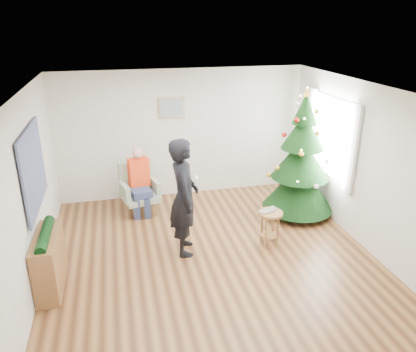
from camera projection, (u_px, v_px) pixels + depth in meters
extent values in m
plane|color=brown|center=(210.00, 254.00, 6.43)|extent=(5.00, 5.00, 0.00)
plane|color=white|center=(211.00, 89.00, 5.48)|extent=(5.00, 5.00, 0.00)
plane|color=silver|center=(182.00, 134.00, 8.22)|extent=(5.00, 0.00, 5.00)
plane|color=silver|center=(274.00, 278.00, 3.69)|extent=(5.00, 0.00, 5.00)
plane|color=silver|center=(29.00, 194.00, 5.43)|extent=(0.00, 5.00, 5.00)
plane|color=silver|center=(362.00, 165.00, 6.48)|extent=(0.00, 5.00, 5.00)
cube|color=white|center=(331.00, 137.00, 7.31)|extent=(0.04, 1.30, 1.40)
cube|color=white|center=(352.00, 149.00, 6.62)|extent=(0.05, 0.25, 1.50)
cube|color=white|center=(310.00, 127.00, 7.98)|extent=(0.05, 0.25, 1.50)
cylinder|color=#3F2816|center=(297.00, 206.00, 7.75)|extent=(0.10, 0.10, 0.30)
cone|color=black|center=(299.00, 186.00, 7.60)|extent=(1.32, 1.32, 0.86)
cone|color=black|center=(301.00, 158.00, 7.39)|extent=(1.06, 1.06, 0.76)
cone|color=black|center=(304.00, 131.00, 7.21)|extent=(0.77, 0.77, 0.66)
cone|color=black|center=(306.00, 108.00, 7.06)|extent=(0.45, 0.45, 0.56)
cone|color=gold|center=(307.00, 92.00, 6.95)|extent=(0.14, 0.14, 0.14)
cylinder|color=brown|center=(271.00, 213.00, 6.51)|extent=(0.40, 0.40, 0.04)
cylinder|color=brown|center=(269.00, 235.00, 6.65)|extent=(0.30, 0.30, 0.02)
imported|color=silver|center=(271.00, 211.00, 6.49)|extent=(0.38, 0.32, 0.03)
cube|color=#93A384|center=(141.00, 197.00, 7.71)|extent=(0.75, 0.71, 0.12)
cube|color=#93A384|center=(135.00, 176.00, 7.81)|extent=(0.63, 0.25, 0.60)
cube|color=#93A384|center=(125.00, 192.00, 7.53)|extent=(0.20, 0.50, 0.30)
cube|color=#93A384|center=(155.00, 187.00, 7.78)|extent=(0.20, 0.50, 0.30)
cube|color=navy|center=(141.00, 192.00, 7.60)|extent=(0.44, 0.45, 0.14)
cube|color=#F03F16|center=(139.00, 172.00, 7.66)|extent=(0.41, 0.28, 0.55)
sphere|color=tan|center=(138.00, 154.00, 7.50)|extent=(0.20, 0.20, 0.20)
imported|color=black|center=(184.00, 197.00, 6.21)|extent=(0.52, 0.73, 1.87)
cube|color=white|center=(197.00, 178.00, 6.11)|extent=(0.05, 0.13, 0.04)
cube|color=brown|center=(50.00, 262.00, 5.52)|extent=(0.32, 1.00, 0.80)
cylinder|color=black|center=(45.00, 235.00, 5.37)|extent=(0.14, 0.90, 0.14)
cube|color=black|center=(33.00, 169.00, 5.62)|extent=(0.03, 1.50, 1.15)
cube|color=tan|center=(172.00, 108.00, 7.95)|extent=(0.52, 0.03, 0.42)
cube|color=gray|center=(172.00, 108.00, 7.93)|extent=(0.44, 0.02, 0.34)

